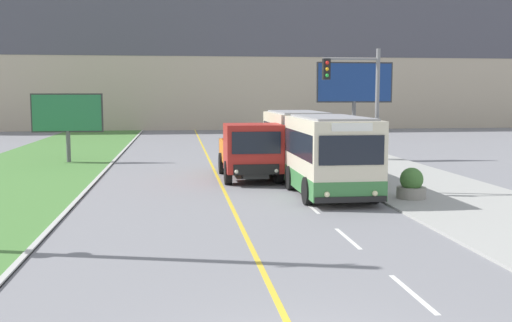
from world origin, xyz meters
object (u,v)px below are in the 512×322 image
billboard_large (354,86)px  traffic_light_mast (361,102)px  billboard_small (67,115)px  planter_round_second (375,171)px  city_bus (312,148)px  planter_round_near (411,185)px  dump_truck (251,152)px

billboard_large → traffic_light_mast: bearing=-105.5°
billboard_small → planter_round_second: size_ratio=3.37×
billboard_small → billboard_large: bearing=-2.6°
city_bus → planter_round_near: (2.80, -4.37, -1.00)m
billboard_large → billboard_small: billboard_large is taller
city_bus → billboard_small: 15.75m
billboard_small → planter_round_second: bearing=-35.1°
city_bus → dump_truck: (-2.53, 1.33, -0.25)m
traffic_light_mast → billboard_small: bearing=136.3°
dump_truck → billboard_small: size_ratio=1.56×
dump_truck → traffic_light_mast: 6.07m
billboard_small → planter_round_near: size_ratio=3.49×
billboard_small → planter_round_second: 18.23m
city_bus → planter_round_second: (2.72, -0.38, -0.98)m
city_bus → planter_round_near: size_ratio=10.62×
billboard_small → planter_round_second: (14.81, -10.41, -2.16)m
city_bus → traffic_light_mast: size_ratio=2.13×
traffic_light_mast → billboard_large: size_ratio=0.98×
billboard_large → billboard_small: (-16.73, 0.75, -1.64)m
billboard_large → planter_round_near: size_ratio=5.08×
traffic_light_mast → planter_round_second: (1.42, 2.39, -3.04)m
traffic_light_mast → planter_round_second: size_ratio=4.79×
billboard_small → city_bus: bearing=-39.7°
city_bus → billboard_large: size_ratio=2.09×
traffic_light_mast → planter_round_second: 4.11m
dump_truck → planter_round_second: 5.57m
billboard_large → billboard_small: bearing=177.4°
city_bus → dump_truck: size_ratio=1.95×
traffic_light_mast → dump_truck: bearing=133.0°
billboard_large → billboard_small: 16.83m
dump_truck → billboard_small: bearing=137.7°
city_bus → traffic_light_mast: 3.68m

